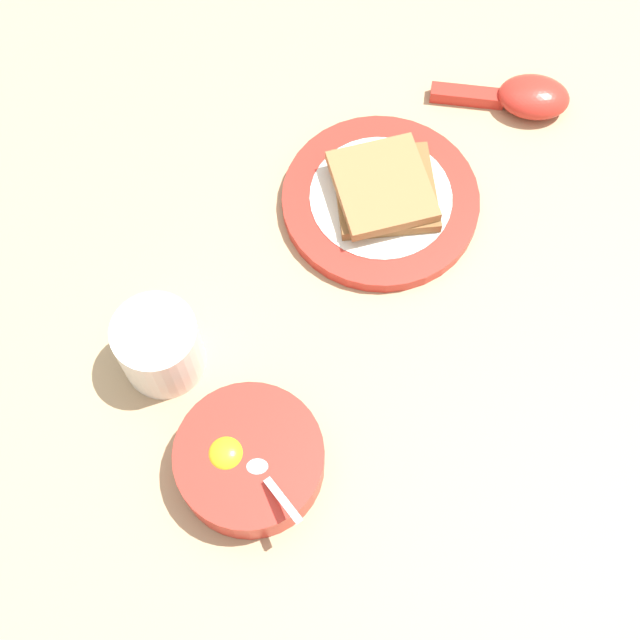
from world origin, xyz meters
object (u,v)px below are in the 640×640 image
Objects in this scene: toast_sandwich at (384,188)px; soup_spoon at (525,97)px; drinking_cup at (159,346)px; egg_bowl at (250,460)px; toast_plate at (380,201)px.

toast_sandwich is 0.78× the size of soup_spoon.
toast_sandwich is 0.20m from soup_spoon.
toast_sandwich is 0.28m from drinking_cup.
toast_plate is at bearing 63.97° from egg_bowl.
drinking_cup reaches higher than toast_plate.
toast_sandwich is (0.00, 0.00, 0.02)m from toast_plate.
egg_bowl is 0.31m from toast_sandwich.
drinking_cup reaches higher than egg_bowl.
drinking_cup is at bearing -142.13° from toast_plate.
drinking_cup is at bearing -142.18° from toast_sandwich.
toast_plate is 1.70× the size of toast_sandwich.
toast_plate is 0.02m from toast_sandwich.
soup_spoon is 0.48m from drinking_cup.
toast_sandwich is 1.53× the size of drinking_cup.
soup_spoon is (0.16, 0.12, -0.01)m from toast_sandwich.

